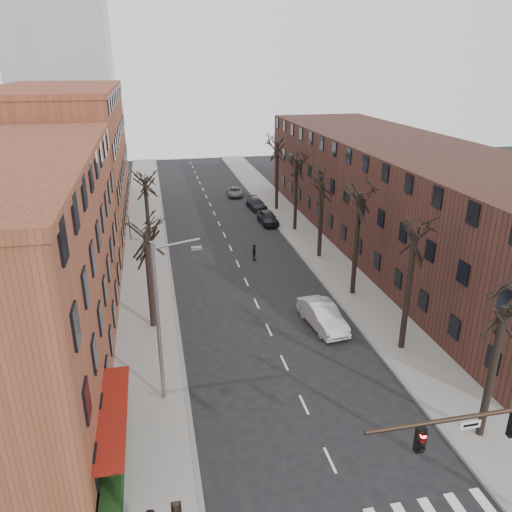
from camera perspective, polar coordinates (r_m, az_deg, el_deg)
sidewalk_left at (r=50.51m, az=-12.47°, el=1.45°), size 4.00×90.00×0.15m
sidewalk_right at (r=52.67m, az=5.17°, el=2.72°), size 4.00×90.00×0.15m
building_left_far at (r=58.16m, az=-21.10°, el=10.24°), size 12.00×28.00×14.00m
building_right at (r=49.85m, az=15.96°, el=6.80°), size 12.00×50.00×10.00m
awning_left at (r=25.28m, az=-15.40°, el=-21.58°), size 1.20×7.00×0.15m
hedge at (r=24.12m, az=-15.92°, el=-22.06°), size 0.80×6.00×1.00m
tree_right_a at (r=27.84m, az=24.11°, el=-18.25°), size 5.20×5.20×10.00m
tree_right_b at (r=33.24m, az=16.22°, el=-10.13°), size 5.20×5.20×10.80m
tree_right_c at (r=39.52m, az=10.93°, el=-4.32°), size 5.20×5.20×11.60m
tree_right_d at (r=46.34m, az=7.20°, el=-0.13°), size 5.20×5.20×10.00m
tree_right_e at (r=53.49m, az=4.45°, el=2.96°), size 5.20×5.20×10.80m
tree_right_f at (r=60.85m, az=2.35°, el=5.31°), size 5.20×5.20×11.60m
tree_left_a at (r=34.98m, az=-11.62°, el=-7.98°), size 5.20×5.20×9.50m
tree_left_b at (r=49.58m, az=-12.00°, el=1.02°), size 5.20×5.20×9.50m
streetlight at (r=25.55m, az=-10.80°, el=-6.78°), size 2.45×0.22×9.03m
silver_sedan at (r=34.29m, az=7.62°, el=-6.78°), size 2.33×5.16×1.64m
parked_car_near at (r=55.26m, az=1.37°, el=4.42°), size 1.90×4.31×1.44m
parked_car_mid at (r=60.97m, az=0.05°, el=5.97°), size 2.17×4.44×1.24m
parked_car_far at (r=67.13m, az=-2.43°, el=7.35°), size 2.24×4.17×1.11m
pedestrian_crossing at (r=44.97m, az=-0.21°, el=0.40°), size 0.39×0.90×1.53m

